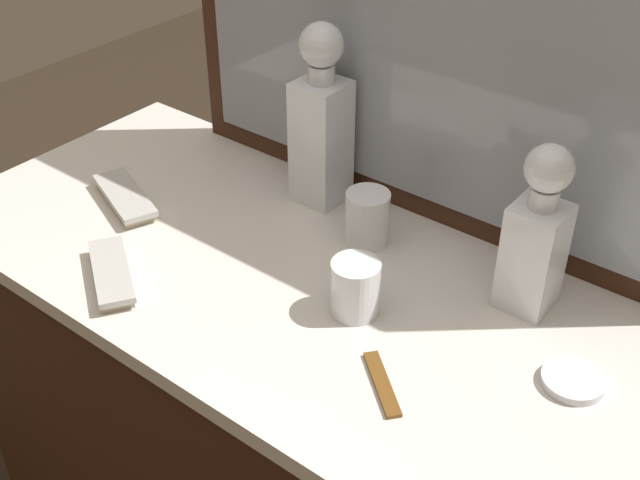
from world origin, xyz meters
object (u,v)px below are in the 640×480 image
(crystal_tumbler_left, at_px, (367,220))
(porcelain_dish, at_px, (573,380))
(crystal_decanter_front, at_px, (321,132))
(crystal_tumbler_rear, at_px, (355,290))
(crystal_decanter_center, at_px, (535,245))
(tortoiseshell_comb, at_px, (382,384))
(silver_brush_front, at_px, (125,198))
(silver_brush_rear, at_px, (112,274))

(crystal_tumbler_left, xyz_separation_m, porcelain_dish, (0.39, -0.10, -0.03))
(crystal_decanter_front, relative_size, porcelain_dish, 3.83)
(crystal_decanter_front, relative_size, crystal_tumbler_rear, 3.72)
(crystal_decanter_center, distance_m, tortoiseshell_comb, 0.29)
(crystal_tumbler_rear, relative_size, crystal_tumbler_left, 0.95)
(crystal_decanter_center, bearing_deg, silver_brush_front, -164.69)
(crystal_decanter_center, distance_m, crystal_decanter_front, 0.41)
(crystal_tumbler_left, bearing_deg, porcelain_dish, -13.84)
(crystal_tumbler_left, height_order, silver_brush_front, crystal_tumbler_left)
(silver_brush_rear, bearing_deg, tortoiseshell_comb, 9.04)
(silver_brush_front, xyz_separation_m, porcelain_dish, (0.78, 0.07, -0.01))
(crystal_decanter_center, relative_size, silver_brush_rear, 1.55)
(crystal_decanter_center, distance_m, porcelain_dish, 0.19)
(crystal_tumbler_left, xyz_separation_m, silver_brush_front, (-0.39, -0.17, -0.03))
(silver_brush_rear, bearing_deg, silver_brush_front, 134.14)
(porcelain_dish, bearing_deg, crystal_decanter_center, 137.78)
(crystal_decanter_center, xyz_separation_m, silver_brush_rear, (-0.51, -0.34, -0.09))
(crystal_decanter_front, distance_m, crystal_tumbler_rear, 0.32)
(crystal_tumbler_rear, xyz_separation_m, tortoiseshell_comb, (0.12, -0.10, -0.04))
(crystal_tumbler_rear, xyz_separation_m, porcelain_dish, (0.31, 0.06, -0.03))
(silver_brush_rear, bearing_deg, crystal_decanter_center, 33.34)
(crystal_decanter_front, xyz_separation_m, crystal_tumbler_left, (0.14, -0.06, -0.09))
(crystal_tumbler_left, bearing_deg, silver_brush_front, -156.89)
(crystal_decanter_center, xyz_separation_m, crystal_tumbler_left, (-0.27, -0.01, -0.06))
(crystal_decanter_front, height_order, silver_brush_rear, crystal_decanter_front)
(crystal_decanter_center, bearing_deg, silver_brush_rear, -146.66)
(silver_brush_front, relative_size, tortoiseshell_comb, 1.75)
(porcelain_dish, bearing_deg, silver_brush_rear, -160.52)
(crystal_tumbler_rear, relative_size, porcelain_dish, 1.03)
(crystal_decanter_center, distance_m, crystal_tumbler_left, 0.28)
(crystal_decanter_center, height_order, silver_brush_rear, crystal_decanter_center)
(crystal_decanter_center, height_order, crystal_tumbler_left, crystal_decanter_center)
(crystal_tumbler_left, bearing_deg, tortoiseshell_comb, -51.01)
(crystal_tumbler_rear, bearing_deg, crystal_decanter_center, 42.42)
(silver_brush_front, bearing_deg, crystal_decanter_front, 42.05)
(crystal_decanter_center, height_order, silver_brush_front, crystal_decanter_center)
(crystal_decanter_center, bearing_deg, tortoiseshell_comb, -104.38)
(silver_brush_rear, xyz_separation_m, tortoiseshell_comb, (0.44, 0.07, -0.01))
(porcelain_dish, distance_m, tortoiseshell_comb, 0.25)
(crystal_decanter_front, height_order, silver_brush_front, crystal_decanter_front)
(crystal_decanter_front, distance_m, crystal_tumbler_left, 0.17)
(tortoiseshell_comb, bearing_deg, crystal_decanter_front, 137.81)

